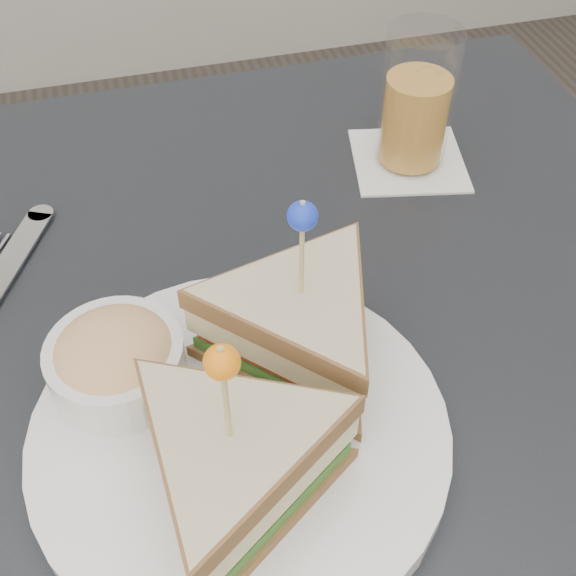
# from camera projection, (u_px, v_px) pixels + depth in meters

# --- Properties ---
(table) EXTENTS (0.80, 0.80, 0.75)m
(table) POSITION_uv_depth(u_px,v_px,m) (280.00, 401.00, 0.61)
(table) COLOR black
(table) RESTS_ON ground
(plate_meal) EXTENTS (0.32, 0.31, 0.17)m
(plate_meal) POSITION_uv_depth(u_px,v_px,m) (247.00, 397.00, 0.46)
(plate_meal) COLOR white
(plate_meal) RESTS_ON table
(drink_set) EXTENTS (0.13, 0.13, 0.14)m
(drink_set) POSITION_uv_depth(u_px,v_px,m) (416.00, 108.00, 0.67)
(drink_set) COLOR white
(drink_set) RESTS_ON table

